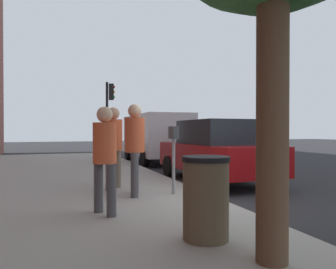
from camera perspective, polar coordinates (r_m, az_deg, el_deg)
ground_plane at (r=6.53m, az=9.35°, el=-12.36°), size 80.00×80.00×0.00m
sidewalk_slab at (r=5.77m, az=-18.71°, el=-13.38°), size 28.00×6.00×0.15m
parking_meter at (r=6.82m, az=0.98°, el=-1.89°), size 0.36×0.12×1.41m
pedestrian_at_meter at (r=6.67m, az=-5.83°, el=-1.11°), size 0.54×0.41×1.86m
pedestrian_bystander at (r=5.25m, az=-10.98°, el=-2.94°), size 0.49×0.37×1.70m
parking_officer at (r=7.48m, az=-9.49°, el=-1.00°), size 0.46×0.40×1.85m
parked_sedan_near at (r=9.53m, az=8.36°, el=-2.79°), size 4.45×2.07×1.77m
parked_van_far at (r=15.09m, az=-2.18°, el=-0.13°), size 5.23×2.18×2.18m
traffic_signal at (r=15.70m, az=-10.21°, el=4.71°), size 0.24×0.44×3.60m
trash_bin at (r=4.08m, az=6.60°, el=-10.86°), size 0.59×0.59×1.01m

